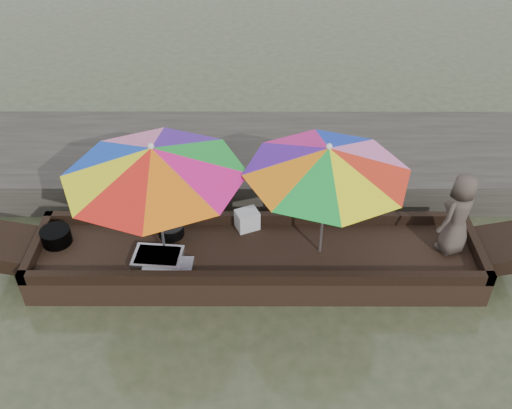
{
  "coord_description": "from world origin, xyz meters",
  "views": [
    {
      "loc": [
        0.01,
        -5.23,
        5.14
      ],
      "look_at": [
        0.0,
        0.1,
        1.0
      ],
      "focal_mm": 40.0,
      "sensor_mm": 36.0,
      "label": 1
    }
  ],
  "objects_px": {
    "boat_hull": "(256,261)",
    "charcoal_grill": "(171,230)",
    "cooking_pot": "(56,236)",
    "tray_crayfish": "(158,258)",
    "umbrella_stern": "(324,201)",
    "umbrella_bow": "(158,201)",
    "supply_bag": "(247,220)",
    "tray_scallop": "(167,269)",
    "vendor": "(458,214)"
  },
  "relations": [
    {
      "from": "boat_hull",
      "to": "charcoal_grill",
      "type": "xyz_separation_m",
      "value": [
        -1.09,
        0.31,
        0.25
      ]
    },
    {
      "from": "cooking_pot",
      "to": "tray_crayfish",
      "type": "distance_m",
      "value": 1.36
    },
    {
      "from": "boat_hull",
      "to": "umbrella_stern",
      "type": "bearing_deg",
      "value": 0.0
    },
    {
      "from": "charcoal_grill",
      "to": "umbrella_bow",
      "type": "height_order",
      "value": "umbrella_bow"
    },
    {
      "from": "boat_hull",
      "to": "umbrella_bow",
      "type": "distance_m",
      "value": 1.48
    },
    {
      "from": "boat_hull",
      "to": "tray_crayfish",
      "type": "distance_m",
      "value": 1.22
    },
    {
      "from": "supply_bag",
      "to": "cooking_pot",
      "type": "bearing_deg",
      "value": -173.02
    },
    {
      "from": "tray_crayfish",
      "to": "umbrella_stern",
      "type": "relative_size",
      "value": 0.31
    },
    {
      "from": "tray_crayfish",
      "to": "umbrella_bow",
      "type": "height_order",
      "value": "umbrella_bow"
    },
    {
      "from": "cooking_pot",
      "to": "tray_scallop",
      "type": "bearing_deg",
      "value": -19.39
    },
    {
      "from": "tray_crayfish",
      "to": "cooking_pot",
      "type": "bearing_deg",
      "value": 165.87
    },
    {
      "from": "cooking_pot",
      "to": "umbrella_bow",
      "type": "distance_m",
      "value": 1.54
    },
    {
      "from": "umbrella_stern",
      "to": "vendor",
      "type": "bearing_deg",
      "value": 1.86
    },
    {
      "from": "umbrella_bow",
      "to": "tray_scallop",
      "type": "bearing_deg",
      "value": -77.19
    },
    {
      "from": "boat_hull",
      "to": "umbrella_stern",
      "type": "distance_m",
      "value": 1.24
    },
    {
      "from": "cooking_pot",
      "to": "umbrella_stern",
      "type": "height_order",
      "value": "umbrella_stern"
    },
    {
      "from": "cooking_pot",
      "to": "umbrella_stern",
      "type": "relative_size",
      "value": 0.19
    },
    {
      "from": "charcoal_grill",
      "to": "supply_bag",
      "type": "bearing_deg",
      "value": 8.41
    },
    {
      "from": "boat_hull",
      "to": "vendor",
      "type": "relative_size",
      "value": 5.03
    },
    {
      "from": "tray_scallop",
      "to": "boat_hull",
      "type": "bearing_deg",
      "value": 18.61
    },
    {
      "from": "charcoal_grill",
      "to": "umbrella_bow",
      "type": "distance_m",
      "value": 0.76
    },
    {
      "from": "vendor",
      "to": "umbrella_stern",
      "type": "distance_m",
      "value": 1.63
    },
    {
      "from": "cooking_pot",
      "to": "supply_bag",
      "type": "xyz_separation_m",
      "value": [
        2.39,
        0.29,
        0.03
      ]
    },
    {
      "from": "vendor",
      "to": "umbrella_stern",
      "type": "height_order",
      "value": "umbrella_stern"
    },
    {
      "from": "boat_hull",
      "to": "tray_crayfish",
      "type": "height_order",
      "value": "tray_crayfish"
    },
    {
      "from": "umbrella_stern",
      "to": "umbrella_bow",
      "type": "bearing_deg",
      "value": 180.0
    },
    {
      "from": "cooking_pot",
      "to": "tray_crayfish",
      "type": "bearing_deg",
      "value": -14.13
    },
    {
      "from": "tray_crayfish",
      "to": "umbrella_bow",
      "type": "relative_size",
      "value": 0.28
    },
    {
      "from": "tray_scallop",
      "to": "vendor",
      "type": "bearing_deg",
      "value": 6.71
    },
    {
      "from": "tray_scallop",
      "to": "charcoal_grill",
      "type": "height_order",
      "value": "charcoal_grill"
    },
    {
      "from": "vendor",
      "to": "umbrella_bow",
      "type": "height_order",
      "value": "umbrella_bow"
    },
    {
      "from": "supply_bag",
      "to": "umbrella_stern",
      "type": "bearing_deg",
      "value": -26.42
    },
    {
      "from": "boat_hull",
      "to": "charcoal_grill",
      "type": "height_order",
      "value": "charcoal_grill"
    },
    {
      "from": "boat_hull",
      "to": "umbrella_bow",
      "type": "xyz_separation_m",
      "value": [
        -1.13,
        0.0,
        0.95
      ]
    },
    {
      "from": "boat_hull",
      "to": "vendor",
      "type": "xyz_separation_m",
      "value": [
        2.41,
        0.05,
        0.72
      ]
    },
    {
      "from": "tray_crayfish",
      "to": "supply_bag",
      "type": "height_order",
      "value": "supply_bag"
    },
    {
      "from": "cooking_pot",
      "to": "supply_bag",
      "type": "distance_m",
      "value": 2.41
    },
    {
      "from": "boat_hull",
      "to": "vendor",
      "type": "distance_m",
      "value": 2.51
    },
    {
      "from": "charcoal_grill",
      "to": "supply_bag",
      "type": "distance_m",
      "value": 0.98
    },
    {
      "from": "tray_scallop",
      "to": "umbrella_stern",
      "type": "relative_size",
      "value": 0.31
    },
    {
      "from": "charcoal_grill",
      "to": "tray_crayfish",
      "type": "bearing_deg",
      "value": -102.18
    },
    {
      "from": "tray_scallop",
      "to": "charcoal_grill",
      "type": "bearing_deg",
      "value": 92.78
    },
    {
      "from": "boat_hull",
      "to": "tray_scallop",
      "type": "height_order",
      "value": "tray_scallop"
    },
    {
      "from": "supply_bag",
      "to": "umbrella_bow",
      "type": "relative_size",
      "value": 0.13
    },
    {
      "from": "umbrella_stern",
      "to": "supply_bag",
      "type": "bearing_deg",
      "value": 153.58
    },
    {
      "from": "vendor",
      "to": "tray_scallop",
      "type": "bearing_deg",
      "value": -31.88
    },
    {
      "from": "cooking_pot",
      "to": "charcoal_grill",
      "type": "distance_m",
      "value": 1.43
    },
    {
      "from": "tray_scallop",
      "to": "charcoal_grill",
      "type": "distance_m",
      "value": 0.66
    },
    {
      "from": "vendor",
      "to": "umbrella_bow",
      "type": "relative_size",
      "value": 0.52
    },
    {
      "from": "umbrella_stern",
      "to": "tray_scallop",
      "type": "bearing_deg",
      "value": -169.11
    }
  ]
}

